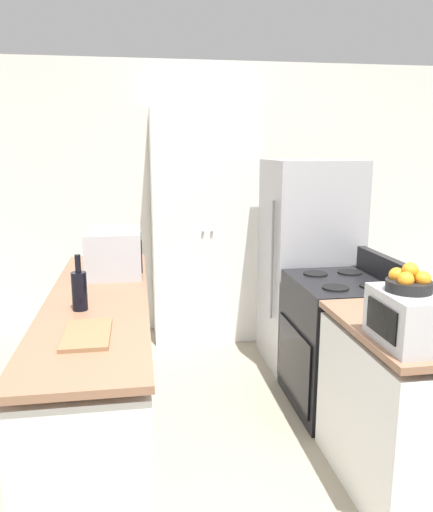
% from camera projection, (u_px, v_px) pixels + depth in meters
% --- Properties ---
extents(wall_back, '(7.00, 0.06, 2.60)m').
position_uv_depth(wall_back, '(193.00, 200.00, 4.90)').
color(wall_back, silver).
rests_on(wall_back, ground_plane).
extents(counter_left, '(0.60, 2.42, 0.92)m').
position_uv_depth(counter_left, '(101.00, 371.00, 3.10)').
color(counter_left, silver).
rests_on(counter_left, ground_plane).
extents(counter_right, '(0.60, 0.94, 0.92)m').
position_uv_depth(counter_right, '(401.00, 410.00, 2.63)').
color(counter_right, silver).
rests_on(counter_right, ground_plane).
extents(pantry_cabinet, '(0.96, 0.49, 2.15)m').
position_uv_depth(pantry_cabinet, '(204.00, 227.00, 4.68)').
color(pantry_cabinet, white).
rests_on(pantry_cabinet, ground_plane).
extents(stove, '(0.66, 0.77, 1.08)m').
position_uv_depth(stove, '(340.00, 343.00, 3.48)').
color(stove, black).
rests_on(stove, ground_plane).
extents(refrigerator, '(0.72, 0.69, 1.71)m').
position_uv_depth(refrigerator, '(308.00, 264.00, 4.14)').
color(refrigerator, '#A3A3A8').
rests_on(refrigerator, ground_plane).
extents(microwave, '(0.38, 0.53, 0.32)m').
position_uv_depth(microwave, '(114.00, 252.00, 3.55)').
color(microwave, '#B2B2B7').
rests_on(microwave, counter_left).
extents(wine_bottle, '(0.08, 0.08, 0.31)m').
position_uv_depth(wine_bottle, '(79.00, 290.00, 2.74)').
color(wine_bottle, black).
rests_on(wine_bottle, counter_left).
extents(toaster_oven, '(0.30, 0.38, 0.25)m').
position_uv_depth(toaster_oven, '(412.00, 318.00, 2.26)').
color(toaster_oven, '#B2B2B7').
rests_on(toaster_oven, counter_right).
extents(fruit_bowl, '(0.21, 0.21, 0.13)m').
position_uv_depth(fruit_bowl, '(409.00, 281.00, 2.24)').
color(fruit_bowl, black).
rests_on(fruit_bowl, toaster_oven).
extents(cutting_board, '(0.22, 0.40, 0.02)m').
position_uv_depth(cutting_board, '(87.00, 334.00, 2.37)').
color(cutting_board, '#8E6642').
rests_on(cutting_board, counter_left).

